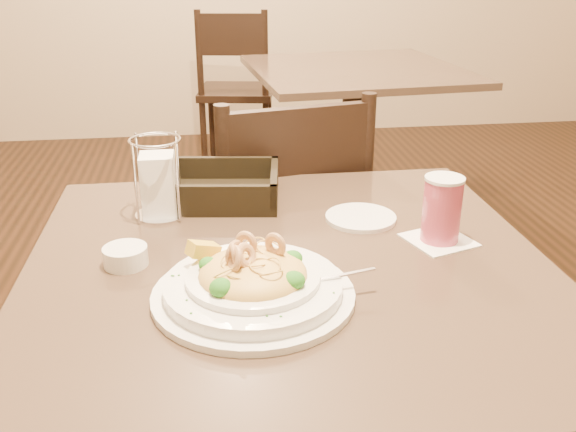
{
  "coord_description": "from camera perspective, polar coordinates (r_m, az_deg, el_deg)",
  "views": [
    {
      "loc": [
        -0.13,
        -0.97,
        1.26
      ],
      "look_at": [
        0.0,
        0.02,
        0.83
      ],
      "focal_mm": 40.0,
      "sensor_mm": 36.0,
      "label": 1
    }
  ],
  "objects": [
    {
      "name": "main_table",
      "position": [
        1.23,
        0.13,
        -14.1
      ],
      "size": [
        0.9,
        0.9,
        0.75
      ],
      "color": "black",
      "rests_on": "ground"
    },
    {
      "name": "napkin_caddy",
      "position": [
        1.29,
        -11.45,
        2.88
      ],
      "size": [
        0.1,
        0.1,
        0.16
      ],
      "rotation": [
        0.0,
        0.0,
        -0.27
      ],
      "color": "silver",
      "rests_on": "main_table"
    },
    {
      "name": "butter_ramekin",
      "position": [
        1.13,
        -14.25,
        -3.48
      ],
      "size": [
        0.08,
        0.08,
        0.03
      ],
      "primitive_type": "cylinder",
      "rotation": [
        0.0,
        0.0,
        -0.11
      ],
      "color": "white",
      "rests_on": "main_table"
    },
    {
      "name": "pasta_bowl",
      "position": [
        0.99,
        -3.16,
        -5.87
      ],
      "size": [
        0.35,
        0.31,
        0.1
      ],
      "rotation": [
        0.0,
        0.0,
        0.0
      ],
      "color": "white",
      "rests_on": "main_table"
    },
    {
      "name": "bread_basket",
      "position": [
        1.37,
        -5.92,
        2.34
      ],
      "size": [
        0.26,
        0.22,
        0.07
      ],
      "rotation": [
        0.0,
        0.0,
        -0.13
      ],
      "color": "black",
      "rests_on": "main_table"
    },
    {
      "name": "side_plate",
      "position": [
        1.28,
        6.48,
        -0.15
      ],
      "size": [
        0.18,
        0.18,
        0.01
      ],
      "primitive_type": "cylinder",
      "rotation": [
        0.0,
        0.0,
        -0.32
      ],
      "color": "white",
      "rests_on": "main_table"
    },
    {
      "name": "background_table",
      "position": [
        2.96,
        5.97,
        8.46
      ],
      "size": [
        0.98,
        0.98,
        0.75
      ],
      "rotation": [
        0.0,
        0.0,
        0.1
      ],
      "color": "black",
      "rests_on": "ground"
    },
    {
      "name": "dining_chair_near",
      "position": [
        1.75,
        -0.65,
        -2.67
      ],
      "size": [
        0.5,
        0.5,
        0.93
      ],
      "rotation": [
        0.0,
        0.0,
        3.35
      ],
      "color": "black",
      "rests_on": "ground"
    },
    {
      "name": "drink_glass",
      "position": [
        1.19,
        13.51,
        0.53
      ],
      "size": [
        0.14,
        0.14,
        0.12
      ],
      "rotation": [
        0.0,
        0.0,
        0.33
      ],
      "color": "white",
      "rests_on": "main_table"
    },
    {
      "name": "dining_chair_far",
      "position": [
        3.79,
        -4.69,
        11.48
      ],
      "size": [
        0.48,
        0.48,
        0.93
      ],
      "rotation": [
        0.0,
        0.0,
        2.99
      ],
      "color": "black",
      "rests_on": "ground"
    }
  ]
}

